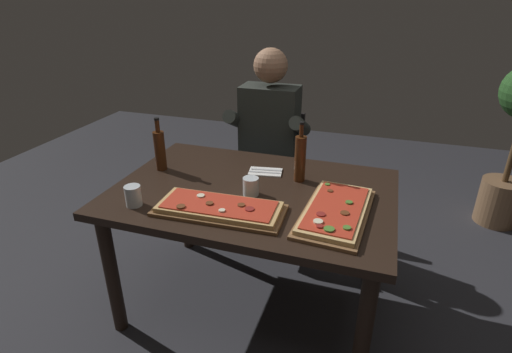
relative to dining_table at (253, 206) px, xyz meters
name	(u,v)px	position (x,y,z in m)	size (l,w,h in m)	color
ground_plane	(253,302)	(0.00, 0.00, -0.64)	(6.40, 6.40, 0.00)	#2D2D33
dining_table	(253,206)	(0.00, 0.00, 0.00)	(1.40, 0.96, 0.74)	black
pizza_rectangular_front	(219,208)	(-0.07, -0.26, 0.11)	(0.60, 0.28, 0.05)	brown
pizza_rectangular_left	(336,211)	(0.43, -0.12, 0.12)	(0.32, 0.56, 0.05)	brown
wine_bottle_dark	(300,158)	(0.20, 0.18, 0.22)	(0.06, 0.06, 0.32)	#47230F
oil_bottle_amber	(160,149)	(-0.57, 0.08, 0.21)	(0.06, 0.06, 0.30)	#47230F
tumbler_near_camera	(133,196)	(-0.48, -0.33, 0.14)	(0.08, 0.08, 0.10)	silver
tumbler_far_side	(251,187)	(0.01, -0.06, 0.13)	(0.08, 0.08, 0.09)	silver
napkin_cutlery_set	(265,172)	(0.00, 0.22, 0.10)	(0.20, 0.14, 0.01)	white
diner_chair	(272,167)	(-0.14, 0.86, -0.16)	(0.44, 0.44, 0.87)	black
seated_diner	(268,139)	(-0.14, 0.74, 0.10)	(0.53, 0.41, 1.33)	#23232D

